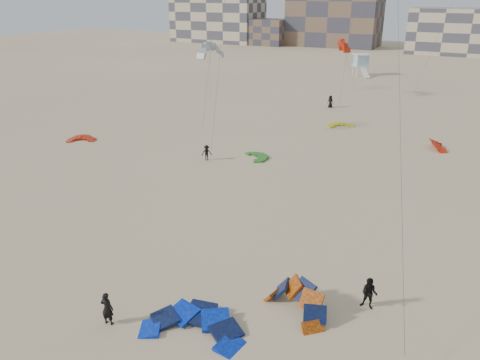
% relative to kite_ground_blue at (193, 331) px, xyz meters
% --- Properties ---
extents(ground, '(320.00, 320.00, 0.00)m').
position_rel_kite_ground_blue_xyz_m(ground, '(-4.39, 1.65, 0.00)').
color(ground, beige).
rests_on(ground, ground).
extents(kite_ground_blue, '(5.80, 6.01, 2.09)m').
position_rel_kite_ground_blue_xyz_m(kite_ground_blue, '(0.00, 0.00, 0.00)').
color(kite_ground_blue, blue).
rests_on(kite_ground_blue, ground).
extents(kite_ground_orange, '(5.37, 5.34, 3.99)m').
position_rel_kite_ground_blue_xyz_m(kite_ground_orange, '(3.99, 3.81, 0.00)').
color(kite_ground_orange, orange).
rests_on(kite_ground_orange, ground).
extents(kite_ground_red, '(4.33, 4.40, 1.48)m').
position_rel_kite_ground_blue_xyz_m(kite_ground_red, '(-29.10, 21.59, 0.00)').
color(kite_ground_red, red).
rests_on(kite_ground_red, ground).
extents(kite_ground_green, '(4.22, 4.22, 0.57)m').
position_rel_kite_ground_blue_xyz_m(kite_ground_green, '(-8.62, 25.47, 0.00)').
color(kite_ground_green, '#2B7F20').
rests_on(kite_ground_green, ground).
extents(kite_ground_red_far, '(3.74, 3.63, 2.79)m').
position_rel_kite_ground_blue_xyz_m(kite_ground_red_far, '(7.56, 37.20, 0.00)').
color(kite_ground_red_far, red).
rests_on(kite_ground_red_far, ground).
extents(kite_ground_yellow, '(4.46, 4.50, 0.57)m').
position_rel_kite_ground_blue_xyz_m(kite_ground_yellow, '(-4.56, 41.51, 0.00)').
color(kite_ground_yellow, gold).
rests_on(kite_ground_yellow, ground).
extents(kitesurfer_main, '(0.74, 0.55, 1.85)m').
position_rel_kite_ground_blue_xyz_m(kitesurfer_main, '(-4.13, -1.51, 0.92)').
color(kitesurfer_main, black).
rests_on(kitesurfer_main, ground).
extents(kitesurfer_b, '(0.90, 0.71, 1.80)m').
position_rel_kite_ground_blue_xyz_m(kitesurfer_b, '(7.34, 5.90, 0.90)').
color(kitesurfer_b, black).
rests_on(kitesurfer_b, ground).
extents(kitesurfer_c, '(1.17, 1.09, 1.59)m').
position_rel_kite_ground_blue_xyz_m(kitesurfer_c, '(-12.78, 22.43, 0.79)').
color(kitesurfer_c, black).
rests_on(kitesurfer_c, ground).
extents(kitesurfer_e, '(0.95, 0.70, 1.78)m').
position_rel_kite_ground_blue_xyz_m(kitesurfer_e, '(-8.80, 51.02, 0.89)').
color(kitesurfer_e, black).
rests_on(kitesurfer_e, ground).
extents(kite_fly_grey, '(4.32, 4.24, 9.95)m').
position_rel_kite_ground_blue_xyz_m(kite_fly_grey, '(-17.03, 30.66, 9.59)').
color(kite_fly_grey, '#B9B9B9').
rests_on(kite_fly_grey, ground).
extents(kite_fly_red, '(5.13, 5.97, 8.56)m').
position_rel_kite_ground_blue_xyz_m(kite_fly_red, '(-9.51, 58.52, 8.00)').
color(kite_fly_red, red).
rests_on(kite_fly_red, ground).
extents(lifeguard_tower_far, '(4.18, 6.41, 4.26)m').
position_rel_kite_ground_blue_xyz_m(lifeguard_tower_far, '(-12.18, 82.23, 2.11)').
color(lifeguard_tower_far, white).
rests_on(lifeguard_tower_far, ground).
extents(condo_west_a, '(30.00, 15.00, 14.00)m').
position_rel_kite_ground_blue_xyz_m(condo_west_a, '(-74.39, 131.65, 7.00)').
color(condo_west_a, beige).
rests_on(condo_west_a, ground).
extents(condo_west_b, '(28.00, 14.00, 18.00)m').
position_rel_kite_ground_blue_xyz_m(condo_west_b, '(-34.39, 135.65, 9.00)').
color(condo_west_b, brown).
rests_on(condo_west_b, ground).
extents(condo_mid, '(32.00, 16.00, 12.00)m').
position_rel_kite_ground_blue_xyz_m(condo_mid, '(5.61, 131.65, 6.00)').
color(condo_mid, beige).
rests_on(condo_mid, ground).
extents(condo_fill_left, '(12.00, 10.00, 8.00)m').
position_rel_kite_ground_blue_xyz_m(condo_fill_left, '(-54.39, 129.65, 4.00)').
color(condo_fill_left, brown).
rests_on(condo_fill_left, ground).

